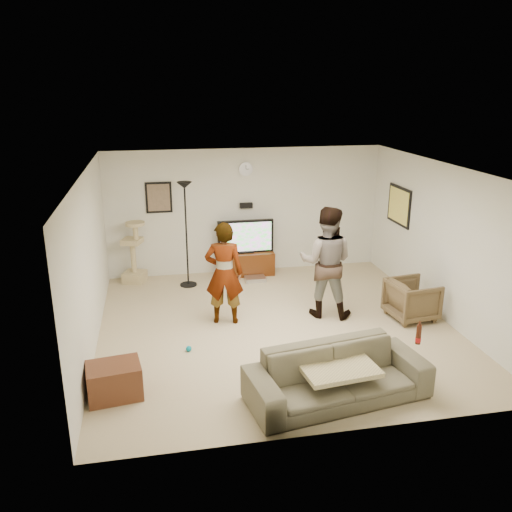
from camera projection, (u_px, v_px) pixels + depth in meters
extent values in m
cube|color=tan|center=(276.00, 327.00, 8.44)|extent=(5.50, 5.50, 0.02)
cube|color=white|center=(278.00, 169.00, 7.66)|extent=(5.50, 5.50, 0.02)
cube|color=silver|center=(246.00, 211.00, 10.62)|extent=(5.50, 0.04, 2.50)
cube|color=silver|center=(338.00, 331.00, 5.49)|extent=(5.50, 0.04, 2.50)
cube|color=silver|center=(89.00, 263.00, 7.55)|extent=(0.04, 5.50, 2.50)
cube|color=silver|center=(443.00, 242.00, 8.55)|extent=(0.04, 5.50, 2.50)
cylinder|color=white|center=(246.00, 169.00, 10.33)|extent=(0.26, 0.04, 0.26)
cube|color=black|center=(246.00, 205.00, 10.52)|extent=(0.25, 0.10, 0.10)
cube|color=brown|center=(159.00, 198.00, 10.18)|extent=(0.42, 0.03, 0.52)
cube|color=#FFDF5C|center=(399.00, 206.00, 9.96)|extent=(0.03, 0.78, 0.62)
cube|color=#451F0A|center=(246.00, 263.00, 10.70)|extent=(1.12, 0.45, 0.46)
cube|color=silver|center=(255.00, 279.00, 10.41)|extent=(0.40, 0.30, 0.07)
cube|color=black|center=(246.00, 236.00, 10.52)|extent=(1.11, 0.08, 0.66)
cube|color=green|center=(246.00, 237.00, 10.48)|extent=(1.03, 0.01, 0.58)
cylinder|color=black|center=(186.00, 235.00, 9.87)|extent=(0.32, 0.32, 1.99)
cube|color=tan|center=(133.00, 252.00, 10.17)|extent=(0.50, 0.50, 1.21)
imported|color=#999999|center=(224.00, 273.00, 8.36)|extent=(0.67, 0.51, 1.67)
imported|color=navy|center=(326.00, 262.00, 8.61)|extent=(1.10, 0.99, 1.84)
imported|color=brown|center=(338.00, 375.00, 6.42)|extent=(2.32, 1.20, 0.65)
cube|color=#D1C185|center=(337.00, 367.00, 6.38)|extent=(0.97, 0.80, 0.06)
cylinder|color=#3F170B|center=(419.00, 334.00, 6.46)|extent=(0.06, 0.06, 0.25)
imported|color=brown|center=(412.00, 300.00, 8.65)|extent=(0.80, 0.79, 0.66)
cube|color=#522B19|center=(114.00, 381.00, 6.50)|extent=(0.70, 0.57, 0.43)
sphere|color=#06809D|center=(189.00, 349.00, 7.65)|extent=(0.08, 0.08, 0.08)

